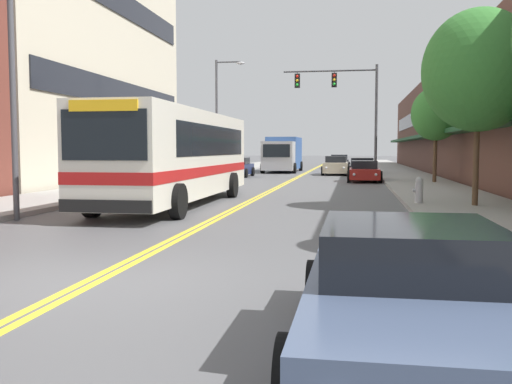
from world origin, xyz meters
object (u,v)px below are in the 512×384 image
(car_charcoal_parked_right_far, at_px, (362,167))
(traffic_signal_mast, at_px, (346,98))
(city_bus, at_px, (178,153))
(car_red_parked_right_mid, at_px, (364,172))
(car_champagne_moving_second, at_px, (336,166))
(street_tree_right_mid, at_px, (479,70))
(street_lamp_left_far, at_px, (220,109))
(car_slate_blue_parked_right_foreground, at_px, (410,296))
(fire_hydrant, at_px, (419,190))
(car_dark_grey_moving_lead, at_px, (339,162))
(street_lamp_left_near, at_px, (18,19))
(box_truck, at_px, (283,154))
(car_navy_parked_left_near, at_px, (236,168))
(street_tree_right_far, at_px, (436,114))

(car_charcoal_parked_right_far, xyz_separation_m, traffic_signal_mast, (-1.18, -5.44, 4.65))
(city_bus, relative_size, car_red_parked_right_mid, 2.86)
(car_champagne_moving_second, bearing_deg, street_tree_right_mid, -78.07)
(traffic_signal_mast, distance_m, street_tree_right_mid, 19.42)
(street_lamp_left_far, bearing_deg, city_bus, -81.39)
(car_slate_blue_parked_right_foreground, height_order, fire_hydrant, car_slate_blue_parked_right_foreground)
(city_bus, height_order, car_red_parked_right_mid, city_bus)
(car_slate_blue_parked_right_foreground, xyz_separation_m, street_tree_right_mid, (3.32, 13.69, 3.84))
(car_red_parked_right_mid, xyz_separation_m, car_dark_grey_moving_lead, (-2.01, 22.45, 0.06))
(car_dark_grey_moving_lead, relative_size, street_lamp_left_near, 0.50)
(box_truck, height_order, street_tree_right_mid, street_tree_right_mid)
(car_navy_parked_left_near, distance_m, car_slate_blue_parked_right_foreground, 34.93)
(box_truck, bearing_deg, car_navy_parked_left_near, -103.97)
(box_truck, distance_m, street_lamp_left_near, 34.30)
(car_champagne_moving_second, bearing_deg, car_slate_blue_parked_right_foreground, -87.25)
(car_dark_grey_moving_lead, bearing_deg, street_lamp_left_near, -99.95)
(city_bus, xyz_separation_m, car_champagne_moving_second, (4.76, 24.24, -1.15))
(car_red_parked_right_mid, distance_m, street_lamp_left_near, 22.94)
(city_bus, xyz_separation_m, street_lamp_left_near, (-2.81, -5.04, 3.58))
(city_bus, xyz_separation_m, car_navy_parked_left_near, (-2.06, 20.03, -1.19))
(city_bus, height_order, traffic_signal_mast, traffic_signal_mast)
(car_slate_blue_parked_right_foreground, xyz_separation_m, street_tree_right_far, (3.85, 26.87, 3.26))
(street_tree_right_mid, bearing_deg, car_dark_grey_moving_lead, 97.84)
(car_champagne_moving_second, bearing_deg, street_tree_right_far, -63.09)
(car_slate_blue_parked_right_foreground, height_order, traffic_signal_mast, traffic_signal_mast)
(car_navy_parked_left_near, xyz_separation_m, car_charcoal_parked_right_far, (8.76, 4.18, -0.04))
(city_bus, xyz_separation_m, street_tree_right_mid, (9.91, -0.13, 2.60))
(car_charcoal_parked_right_far, bearing_deg, street_tree_right_mid, -82.50)
(car_charcoal_parked_right_far, bearing_deg, car_slate_blue_parked_right_foreground, -90.18)
(car_charcoal_parked_right_far, bearing_deg, traffic_signal_mast, -102.26)
(traffic_signal_mast, relative_size, street_lamp_left_near, 0.79)
(car_dark_grey_moving_lead, distance_m, street_tree_right_far, 25.53)
(street_tree_right_far, bearing_deg, box_truck, 122.97)
(car_slate_blue_parked_right_foreground, relative_size, street_tree_right_far, 0.89)
(street_lamp_left_far, bearing_deg, fire_hydrant, -58.35)
(street_lamp_left_near, relative_size, street_tree_right_far, 1.81)
(car_slate_blue_parked_right_foreground, relative_size, traffic_signal_mast, 0.62)
(fire_hydrant, bearing_deg, traffic_signal_mast, 98.38)
(street_lamp_left_far, bearing_deg, car_dark_grey_moving_lead, 69.07)
(car_dark_grey_moving_lead, distance_m, street_tree_right_mid, 38.39)
(car_charcoal_parked_right_far, bearing_deg, street_lamp_left_far, -147.69)
(car_navy_parked_left_near, height_order, car_charcoal_parked_right_far, car_navy_parked_left_near)
(car_red_parked_right_mid, bearing_deg, street_tree_right_far, -30.74)
(city_bus, xyz_separation_m, car_red_parked_right_mid, (6.70, 15.27, -1.22))
(car_charcoal_parked_right_far, relative_size, traffic_signal_mast, 0.60)
(car_navy_parked_left_near, bearing_deg, city_bus, -84.14)
(city_bus, distance_m, car_champagne_moving_second, 24.73)
(car_navy_parked_left_near, distance_m, car_charcoal_parked_right_far, 9.71)
(street_lamp_left_far, distance_m, street_tree_right_mid, 22.30)
(street_tree_right_mid, bearing_deg, car_red_parked_right_mid, 101.75)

